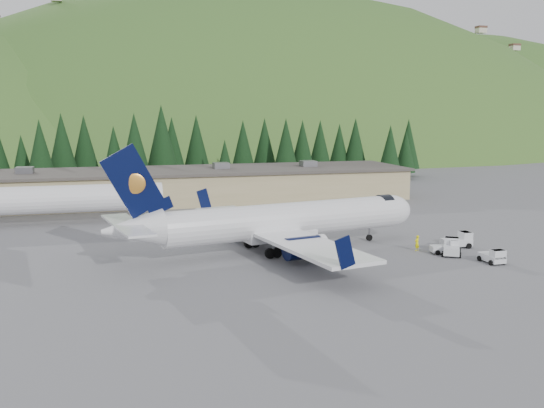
{
  "coord_description": "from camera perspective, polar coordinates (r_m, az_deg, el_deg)",
  "views": [
    {
      "loc": [
        -17.65,
        -59.46,
        14.41
      ],
      "look_at": [
        0.0,
        6.0,
        4.0
      ],
      "focal_mm": 40.0,
      "sensor_mm": 36.0,
      "label": 1
    }
  ],
  "objects": [
    {
      "name": "baggage_tug_a",
      "position": [
        67.8,
        17.17,
        -3.29
      ],
      "size": [
        3.17,
        1.99,
        1.66
      ],
      "rotation": [
        0.0,
        0.0,
        -0.04
      ],
      "color": "silver",
      "rests_on": "ground"
    },
    {
      "name": "tree_line",
      "position": [
        120.7,
        -11.76,
        5.36
      ],
      "size": [
        111.73,
        18.75,
        14.41
      ],
      "color": "black",
      "rests_on": "ground"
    },
    {
      "name": "ramp_worker",
      "position": [
        64.92,
        13.49,
        -3.59
      ],
      "size": [
        0.71,
        0.6,
        1.65
      ],
      "primitive_type": "imported",
      "rotation": [
        0.0,
        0.0,
        3.56
      ],
      "color": "#F8ED02",
      "rests_on": "ground"
    },
    {
      "name": "baggage_tug_c",
      "position": [
        64.21,
        16.54,
        -3.94
      ],
      "size": [
        2.94,
        3.4,
        1.63
      ],
      "rotation": [
        0.0,
        0.0,
        1.02
      ],
      "color": "silver",
      "rests_on": "ground"
    },
    {
      "name": "hills",
      "position": [
        292.73,
        -0.18,
        -10.67
      ],
      "size": [
        614.0,
        330.0,
        300.0
      ],
      "color": "#2E5E23",
      "rests_on": "ground"
    },
    {
      "name": "airliner",
      "position": [
        62.59,
        0.6,
        -1.71
      ],
      "size": [
        34.63,
        32.7,
        11.53
      ],
      "rotation": [
        0.0,
        0.0,
        0.19
      ],
      "color": "white",
      "rests_on": "ground"
    },
    {
      "name": "terminal_building",
      "position": [
        98.98,
        -7.65,
        1.81
      ],
      "size": [
        71.0,
        17.0,
        6.1
      ],
      "color": "tan",
      "rests_on": "ground"
    },
    {
      "name": "ground",
      "position": [
        63.67,
        1.41,
        -4.35
      ],
      "size": [
        600.0,
        600.0,
        0.0
      ],
      "primitive_type": "plane",
      "color": "slate"
    },
    {
      "name": "baggage_tug_d",
      "position": [
        61.83,
        20.12,
        -4.67
      ],
      "size": [
        1.68,
        2.73,
        1.45
      ],
      "rotation": [
        0.0,
        0.0,
        -1.55
      ],
      "color": "silver",
      "rests_on": "ground"
    },
    {
      "name": "second_airliner",
      "position": [
        82.53,
        -20.0,
        0.48
      ],
      "size": [
        27.5,
        11.0,
        10.05
      ],
      "color": "white",
      "rests_on": "ground"
    },
    {
      "name": "baggage_tug_b",
      "position": [
        64.58,
        16.11,
        -3.93
      ],
      "size": [
        2.89,
        2.06,
        1.43
      ],
      "rotation": [
        0.0,
        0.0,
        -0.21
      ],
      "color": "silver",
      "rests_on": "ground"
    }
  ]
}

